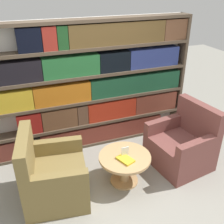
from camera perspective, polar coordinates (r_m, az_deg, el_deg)
name	(u,v)px	position (r m, az deg, el deg)	size (l,w,h in m)	color
ground_plane	(118,186)	(3.97, 1.26, -15.89)	(14.00, 14.00, 0.00)	gray
bookshelf	(93,87)	(4.42, -4.13, 5.45)	(3.49, 0.30, 2.18)	silver
armchair_left	(52,177)	(3.70, -12.87, -13.58)	(0.93, 0.98, 1.00)	olive
armchair_right	(182,146)	(4.33, 14.99, -7.09)	(0.93, 0.97, 1.00)	brown
coffee_table	(125,163)	(3.85, 2.77, -11.12)	(0.75, 0.75, 0.46)	tan
table_sign	(125,152)	(3.73, 2.83, -8.78)	(0.11, 0.06, 0.15)	black
stray_book	(125,159)	(3.69, 2.92, -10.27)	(0.23, 0.28, 0.03)	gold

